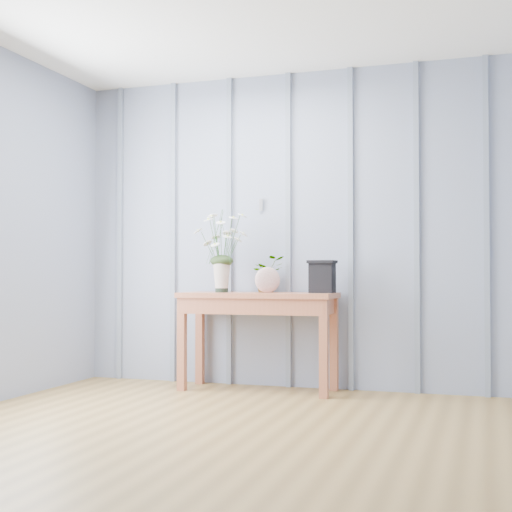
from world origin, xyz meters
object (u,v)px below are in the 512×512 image
(felt_disc_vessel, at_px, (268,280))
(carved_box, at_px, (322,276))
(sideboard, at_px, (258,307))
(daisy_vase, at_px, (222,241))

(felt_disc_vessel, bearing_deg, carved_box, -22.01)
(felt_disc_vessel, bearing_deg, sideboard, 124.64)
(daisy_vase, bearing_deg, felt_disc_vessel, -1.21)
(sideboard, height_order, carved_box, carved_box)
(sideboard, distance_m, daisy_vase, 0.59)
(sideboard, bearing_deg, felt_disc_vessel, -24.86)
(sideboard, distance_m, felt_disc_vessel, 0.23)
(daisy_vase, bearing_deg, sideboard, 6.66)
(sideboard, distance_m, carved_box, 0.55)
(daisy_vase, distance_m, felt_disc_vessel, 0.48)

